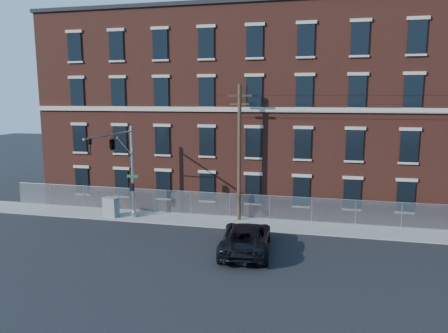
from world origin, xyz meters
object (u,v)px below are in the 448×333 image
utility_pole_near (239,151)px  pickup_truck (246,238)px  traffic_signal_mast (117,153)px  utility_cabinet (111,207)px

utility_pole_near → pickup_truck: size_ratio=1.62×
utility_pole_near → traffic_signal_mast: bearing=-156.9°
traffic_signal_mast → utility_pole_near: bearing=23.1°
traffic_signal_mast → utility_pole_near: size_ratio=0.70×
pickup_truck → utility_cabinet: (-11.36, 4.68, 0.01)m
utility_pole_near → utility_cabinet: bearing=-171.8°
utility_cabinet → pickup_truck: bearing=-7.4°
utility_pole_near → utility_cabinet: utility_pole_near is taller
utility_pole_near → pickup_truck: (1.59, -6.08, -4.48)m
pickup_truck → utility_cabinet: pickup_truck is taller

